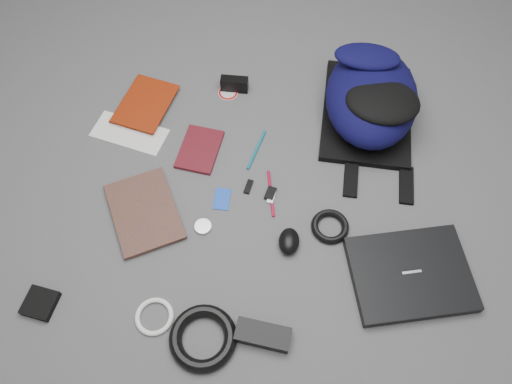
{
  "coord_description": "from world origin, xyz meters",
  "views": [
    {
      "loc": [
        -0.03,
        -0.75,
        1.33
      ],
      "look_at": [
        0.0,
        0.0,
        0.02
      ],
      "focal_mm": 35.0,
      "sensor_mm": 36.0,
      "label": 1
    }
  ],
  "objects_px": {
    "textbook_red": "(124,98)",
    "pouch": "(40,303)",
    "backpack": "(371,96)",
    "comic_book": "(114,222)",
    "mouse": "(289,241)",
    "power_brick": "(263,335)",
    "dvd_case": "(200,149)",
    "compact_camera": "(234,84)",
    "laptop": "(410,274)"
  },
  "relations": [
    {
      "from": "laptop",
      "to": "pouch",
      "type": "bearing_deg",
      "value": 177.04
    },
    {
      "from": "dvd_case",
      "to": "mouse",
      "type": "xyz_separation_m",
      "value": [
        0.26,
        -0.34,
        0.02
      ]
    },
    {
      "from": "dvd_case",
      "to": "textbook_red",
      "type": "bearing_deg",
      "value": 155.94
    },
    {
      "from": "backpack",
      "to": "comic_book",
      "type": "height_order",
      "value": "backpack"
    },
    {
      "from": "laptop",
      "to": "textbook_red",
      "type": "relative_size",
      "value": 1.48
    },
    {
      "from": "mouse",
      "to": "power_brick",
      "type": "xyz_separation_m",
      "value": [
        -0.09,
        -0.26,
        -0.0
      ]
    },
    {
      "from": "dvd_case",
      "to": "compact_camera",
      "type": "bearing_deg",
      "value": 81.03
    },
    {
      "from": "textbook_red",
      "to": "compact_camera",
      "type": "bearing_deg",
      "value": 26.74
    },
    {
      "from": "dvd_case",
      "to": "laptop",
      "type": "bearing_deg",
      "value": -21.32
    },
    {
      "from": "comic_book",
      "to": "dvd_case",
      "type": "xyz_separation_m",
      "value": [
        0.25,
        0.25,
        -0.0
      ]
    },
    {
      "from": "compact_camera",
      "to": "pouch",
      "type": "height_order",
      "value": "compact_camera"
    },
    {
      "from": "comic_book",
      "to": "compact_camera",
      "type": "relative_size",
      "value": 2.74
    },
    {
      "from": "laptop",
      "to": "comic_book",
      "type": "relative_size",
      "value": 1.26
    },
    {
      "from": "backpack",
      "to": "textbook_red",
      "type": "xyz_separation_m",
      "value": [
        -0.82,
        0.09,
        -0.08
      ]
    },
    {
      "from": "mouse",
      "to": "comic_book",
      "type": "bearing_deg",
      "value": 178.72
    },
    {
      "from": "laptop",
      "to": "comic_book",
      "type": "xyz_separation_m",
      "value": [
        -0.84,
        0.19,
        -0.01
      ]
    },
    {
      "from": "laptop",
      "to": "mouse",
      "type": "bearing_deg",
      "value": 156.34
    },
    {
      "from": "power_brick",
      "to": "pouch",
      "type": "bearing_deg",
      "value": -175.46
    },
    {
      "from": "dvd_case",
      "to": "comic_book",
      "type": "bearing_deg",
      "value": -118.64
    },
    {
      "from": "backpack",
      "to": "pouch",
      "type": "height_order",
      "value": "backpack"
    },
    {
      "from": "backpack",
      "to": "mouse",
      "type": "relative_size",
      "value": 5.42
    },
    {
      "from": "compact_camera",
      "to": "mouse",
      "type": "bearing_deg",
      "value": -68.05
    },
    {
      "from": "textbook_red",
      "to": "power_brick",
      "type": "bearing_deg",
      "value": -40.31
    },
    {
      "from": "backpack",
      "to": "compact_camera",
      "type": "xyz_separation_m",
      "value": [
        -0.44,
        0.13,
        -0.07
      ]
    },
    {
      "from": "textbook_red",
      "to": "pouch",
      "type": "xyz_separation_m",
      "value": [
        -0.16,
        -0.71,
        -0.0
      ]
    },
    {
      "from": "laptop",
      "to": "textbook_red",
      "type": "xyz_separation_m",
      "value": [
        -0.86,
        0.67,
        -0.0
      ]
    },
    {
      "from": "backpack",
      "to": "mouse",
      "type": "xyz_separation_m",
      "value": [
        -0.29,
        -0.46,
        -0.07
      ]
    },
    {
      "from": "compact_camera",
      "to": "mouse",
      "type": "height_order",
      "value": "compact_camera"
    },
    {
      "from": "dvd_case",
      "to": "power_brick",
      "type": "relative_size",
      "value": 1.17
    },
    {
      "from": "compact_camera",
      "to": "dvd_case",
      "type": "bearing_deg",
      "value": -106.66
    },
    {
      "from": "pouch",
      "to": "dvd_case",
      "type": "bearing_deg",
      "value": 49.47
    },
    {
      "from": "dvd_case",
      "to": "pouch",
      "type": "height_order",
      "value": "pouch"
    },
    {
      "from": "textbook_red",
      "to": "pouch",
      "type": "height_order",
      "value": "textbook_red"
    },
    {
      "from": "textbook_red",
      "to": "backpack",
      "type": "bearing_deg",
      "value": 14.9
    },
    {
      "from": "comic_book",
      "to": "mouse",
      "type": "bearing_deg",
      "value": -29.04
    },
    {
      "from": "dvd_case",
      "to": "power_brick",
      "type": "xyz_separation_m",
      "value": [
        0.18,
        -0.6,
        0.01
      ]
    },
    {
      "from": "pouch",
      "to": "power_brick",
      "type": "bearing_deg",
      "value": -10.22
    },
    {
      "from": "dvd_case",
      "to": "compact_camera",
      "type": "relative_size",
      "value": 1.8
    },
    {
      "from": "dvd_case",
      "to": "pouch",
      "type": "bearing_deg",
      "value": -114.92
    },
    {
      "from": "backpack",
      "to": "textbook_red",
      "type": "bearing_deg",
      "value": -176.2
    },
    {
      "from": "power_brick",
      "to": "dvd_case",
      "type": "bearing_deg",
      "value": 121.33
    },
    {
      "from": "comic_book",
      "to": "compact_camera",
      "type": "distance_m",
      "value": 0.63
    },
    {
      "from": "backpack",
      "to": "power_brick",
      "type": "distance_m",
      "value": 0.82
    },
    {
      "from": "laptop",
      "to": "dvd_case",
      "type": "relative_size",
      "value": 1.92
    },
    {
      "from": "comic_book",
      "to": "mouse",
      "type": "height_order",
      "value": "mouse"
    },
    {
      "from": "textbook_red",
      "to": "pouch",
      "type": "relative_size",
      "value": 2.65
    },
    {
      "from": "mouse",
      "to": "pouch",
      "type": "height_order",
      "value": "mouse"
    },
    {
      "from": "backpack",
      "to": "comic_book",
      "type": "distance_m",
      "value": 0.89
    },
    {
      "from": "textbook_red",
      "to": "mouse",
      "type": "bearing_deg",
      "value": -25.23
    },
    {
      "from": "backpack",
      "to": "pouch",
      "type": "bearing_deg",
      "value": -137.48
    }
  ]
}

